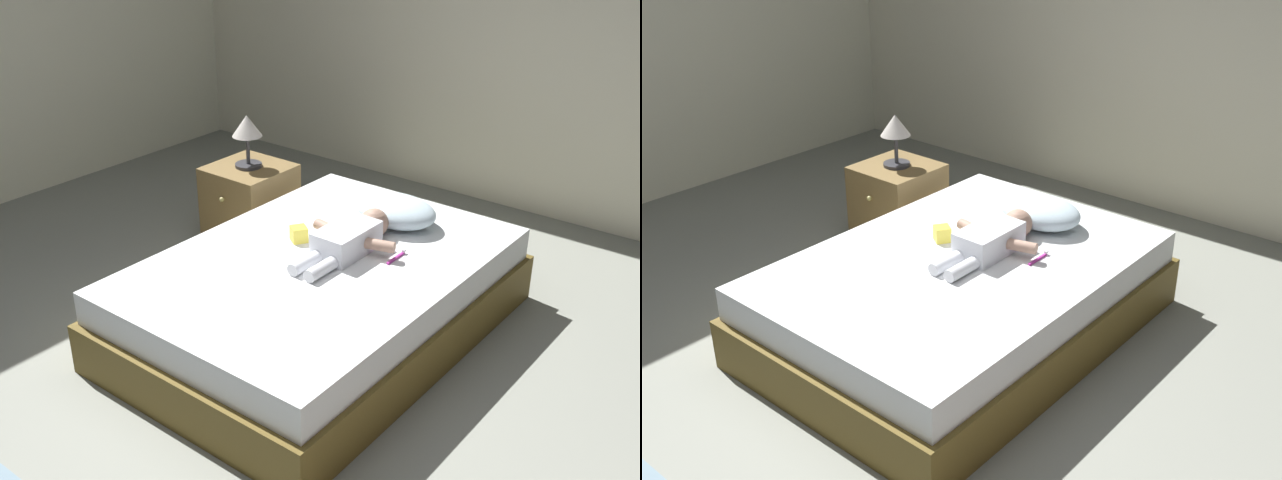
{
  "view_description": "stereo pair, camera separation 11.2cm",
  "coord_description": "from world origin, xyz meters",
  "views": [
    {
      "loc": [
        1.94,
        -1.76,
        2.13
      ],
      "look_at": [
        -0.11,
        0.84,
        0.53
      ],
      "focal_mm": 42.59,
      "sensor_mm": 36.0,
      "label": 1
    },
    {
      "loc": [
        2.02,
        -1.69,
        2.13
      ],
      "look_at": [
        -0.11,
        0.84,
        0.53
      ],
      "focal_mm": 42.59,
      "sensor_mm": 36.0,
      "label": 2
    }
  ],
  "objects": [
    {
      "name": "pillow",
      "position": [
        -0.04,
        1.41,
        0.5
      ],
      "size": [
        0.46,
        0.34,
        0.16
      ],
      "color": "silver",
      "rests_on": "bed"
    },
    {
      "name": "wall_behind_bed",
      "position": [
        0.0,
        3.0,
        1.26
      ],
      "size": [
        8.0,
        0.12,
        2.51
      ],
      "primitive_type": "cube",
      "color": "beige",
      "rests_on": "ground_plane"
    },
    {
      "name": "ground_plane",
      "position": [
        0.0,
        0.0,
        0.0
      ],
      "size": [
        8.0,
        8.0,
        0.0
      ],
      "primitive_type": "plane",
      "color": "gray"
    },
    {
      "name": "baby",
      "position": [
        -0.05,
        1.0,
        0.49
      ],
      "size": [
        0.48,
        0.68,
        0.15
      ],
      "color": "white",
      "rests_on": "bed"
    },
    {
      "name": "toothbrush",
      "position": [
        0.18,
        1.07,
        0.43
      ],
      "size": [
        0.02,
        0.16,
        0.02
      ],
      "color": "#BA2E9B",
      "rests_on": "bed"
    },
    {
      "name": "lamp",
      "position": [
        -1.13,
        1.42,
        0.73
      ],
      "size": [
        0.18,
        0.18,
        0.33
      ],
      "color": "#333338",
      "rests_on": "nightstand"
    },
    {
      "name": "bed",
      "position": [
        -0.11,
        0.84,
        0.21
      ],
      "size": [
        1.39,
        1.99,
        0.43
      ],
      "color": "brown",
      "rests_on": "ground_plane"
    },
    {
      "name": "nightstand",
      "position": [
        -1.13,
        1.42,
        0.25
      ],
      "size": [
        0.46,
        0.49,
        0.5
      ],
      "color": "olive",
      "rests_on": "ground_plane"
    },
    {
      "name": "toy_block",
      "position": [
        -0.32,
        0.92,
        0.46
      ],
      "size": [
        0.11,
        0.11,
        0.08
      ],
      "color": "gold",
      "rests_on": "bed"
    }
  ]
}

